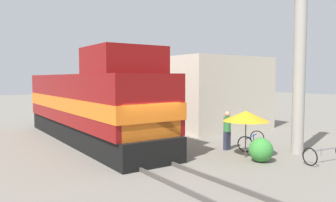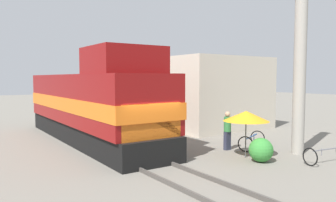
% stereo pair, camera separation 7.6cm
% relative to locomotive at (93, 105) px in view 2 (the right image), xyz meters
% --- Properties ---
extents(ground_plane, '(120.00, 120.00, 0.00)m').
position_rel_locomotive_xyz_m(ground_plane, '(0.00, -5.25, -1.98)').
color(ground_plane, slate).
extents(rail_near, '(0.08, 30.70, 0.15)m').
position_rel_locomotive_xyz_m(rail_near, '(-0.72, -5.25, -1.90)').
color(rail_near, '#4C4742').
rests_on(rail_near, ground_plane).
extents(rail_far, '(0.08, 30.70, 0.15)m').
position_rel_locomotive_xyz_m(rail_far, '(0.72, -5.25, -1.90)').
color(rail_far, '#4C4742').
rests_on(rail_far, ground_plane).
extents(locomotive, '(3.14, 13.54, 4.76)m').
position_rel_locomotive_xyz_m(locomotive, '(0.00, 0.00, 0.00)').
color(locomotive, black).
rests_on(locomotive, ground_plane).
extents(utility_pole, '(1.80, 0.54, 8.64)m').
position_rel_locomotive_xyz_m(utility_pole, '(6.60, -7.84, 2.38)').
color(utility_pole, '#9E998E').
rests_on(utility_pole, ground_plane).
extents(vendor_umbrella, '(1.96, 1.96, 2.01)m').
position_rel_locomotive_xyz_m(vendor_umbrella, '(4.09, -7.03, -0.19)').
color(vendor_umbrella, '#4C4C4C').
rests_on(vendor_umbrella, ground_plane).
extents(billboard_sign, '(1.83, 0.12, 3.21)m').
position_rel_locomotive_xyz_m(billboard_sign, '(6.97, 0.36, 0.41)').
color(billboard_sign, '#595959').
rests_on(billboard_sign, ground_plane).
extents(shrub_cluster, '(0.99, 0.99, 0.99)m').
position_rel_locomotive_xyz_m(shrub_cluster, '(4.03, -7.91, -1.48)').
color(shrub_cluster, '#388C38').
rests_on(shrub_cluster, ground_plane).
extents(person_bystander, '(0.34, 0.34, 1.83)m').
position_rel_locomotive_xyz_m(person_bystander, '(4.50, -5.51, -0.97)').
color(person_bystander, '#2D3347').
rests_on(person_bystander, ground_plane).
extents(bicycle, '(2.08, 1.47, 0.74)m').
position_rel_locomotive_xyz_m(bicycle, '(5.73, -5.93, -1.60)').
color(bicycle, black).
rests_on(bicycle, ground_plane).
extents(bicycle_spare, '(2.10, 0.99, 0.71)m').
position_rel_locomotive_xyz_m(bicycle_spare, '(6.10, -9.53, -1.61)').
color(bicycle_spare, black).
rests_on(bicycle_spare, ground_plane).
extents(building_block_distant, '(6.75, 6.88, 4.79)m').
position_rel_locomotive_xyz_m(building_block_distant, '(8.68, 1.01, 0.42)').
color(building_block_distant, beige).
rests_on(building_block_distant, ground_plane).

